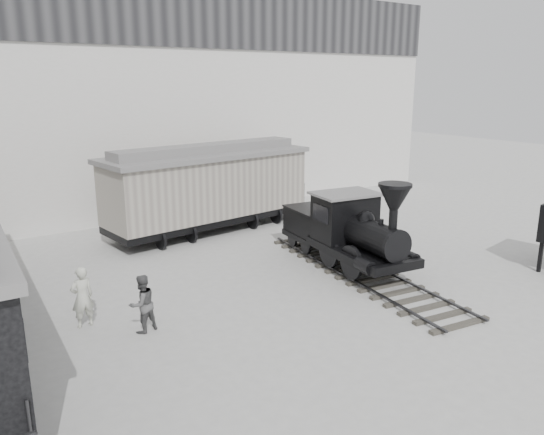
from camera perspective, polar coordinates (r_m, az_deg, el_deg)
ground at (r=15.67m, az=10.71°, el=-10.23°), size 90.00×90.00×0.00m
north_wall at (r=26.95m, az=-12.23°, el=12.18°), size 34.00×2.51×11.00m
locomotive at (r=18.83m, az=8.36°, el=-1.84°), size 3.29×9.72×3.37m
boxcar at (r=23.38m, az=-6.82°, el=3.38°), size 9.69×3.99×3.86m
visitor_a at (r=15.27m, az=-19.74°, el=-8.06°), size 0.67×0.48×1.71m
visitor_b at (r=14.55m, az=-13.79°, el=-8.99°), size 0.90×0.78×1.59m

